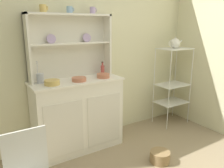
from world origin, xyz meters
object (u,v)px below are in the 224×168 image
at_px(cup_gold_0, 43,8).
at_px(bowl_mixing_large, 52,82).
at_px(floor_basket, 160,157).
at_px(utensil_jar, 40,78).
at_px(hutch_shelf_unit, 70,42).
at_px(hutch_cabinet, 78,114).
at_px(jam_bottle, 103,70).
at_px(bakers_rack, 173,78).
at_px(porcelain_teapot, 175,43).

relative_size(cup_gold_0, bowl_mixing_large, 0.53).
bearing_deg(floor_basket, bowl_mixing_large, 143.95).
bearing_deg(utensil_jar, hutch_shelf_unit, 11.95).
xyz_separation_m(hutch_cabinet, jam_bottle, (0.41, 0.09, 0.51)).
bearing_deg(hutch_shelf_unit, cup_gold_0, -172.00).
height_order(floor_basket, bowl_mixing_large, bowl_mixing_large).
height_order(floor_basket, jam_bottle, jam_bottle).
height_order(hutch_shelf_unit, bakers_rack, hutch_shelf_unit).
bearing_deg(porcelain_teapot, bakers_rack, -0.00).
distance_m(floor_basket, bowl_mixing_large, 1.51).
relative_size(hutch_shelf_unit, utensil_jar, 4.11).
height_order(hutch_cabinet, utensil_jar, utensil_jar).
bearing_deg(porcelain_teapot, hutch_shelf_unit, 172.17).
relative_size(hutch_cabinet, utensil_jar, 4.40).
xyz_separation_m(bakers_rack, floor_basket, (-0.93, -0.74, -0.68)).
height_order(hutch_shelf_unit, porcelain_teapot, hutch_shelf_unit).
xyz_separation_m(hutch_cabinet, bowl_mixing_large, (-0.32, -0.07, 0.47)).
distance_m(hutch_shelf_unit, jam_bottle, 0.56).
bearing_deg(jam_bottle, hutch_cabinet, -168.14).
xyz_separation_m(hutch_shelf_unit, bakers_rack, (1.60, -0.22, -0.61)).
bearing_deg(bowl_mixing_large, bakers_rack, 0.57).
relative_size(hutch_shelf_unit, porcelain_teapot, 4.35).
bearing_deg(floor_basket, porcelain_teapot, 38.57).
xyz_separation_m(jam_bottle, utensil_jar, (-0.82, -0.01, -0.01)).
distance_m(floor_basket, utensil_jar, 1.66).
relative_size(floor_basket, jam_bottle, 1.32).
distance_m(hutch_cabinet, hutch_shelf_unit, 0.91).
xyz_separation_m(hutch_shelf_unit, floor_basket, (0.67, -0.96, -1.29)).
bearing_deg(porcelain_teapot, bowl_mixing_large, -179.43).
bearing_deg(hutch_shelf_unit, jam_bottle, -10.89).
bearing_deg(bowl_mixing_large, floor_basket, -36.05).
height_order(jam_bottle, utensil_jar, utensil_jar).
relative_size(floor_basket, utensil_jar, 0.92).
bearing_deg(cup_gold_0, utensil_jar, -157.24).
xyz_separation_m(hutch_cabinet, bakers_rack, (1.60, -0.05, 0.28)).
xyz_separation_m(floor_basket, bowl_mixing_large, (-0.99, 0.72, 0.87)).
distance_m(hutch_shelf_unit, utensil_jar, 0.57).
relative_size(hutch_cabinet, cup_gold_0, 12.47).
distance_m(cup_gold_0, utensil_jar, 0.77).
xyz_separation_m(hutch_cabinet, utensil_jar, (-0.41, 0.08, 0.50)).
relative_size(cup_gold_0, jam_bottle, 0.51).
height_order(cup_gold_0, porcelain_teapot, cup_gold_0).
bearing_deg(cup_gold_0, jam_bottle, -2.87).
bearing_deg(bowl_mixing_large, cup_gold_0, 84.84).
height_order(bowl_mixing_large, porcelain_teapot, porcelain_teapot).
bearing_deg(floor_basket, bakers_rack, 38.53).
xyz_separation_m(bowl_mixing_large, jam_bottle, (0.74, 0.16, 0.04)).
height_order(bakers_rack, cup_gold_0, cup_gold_0).
bearing_deg(hutch_cabinet, porcelain_teapot, -1.94).
bearing_deg(bowl_mixing_large, porcelain_teapot, 0.57).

